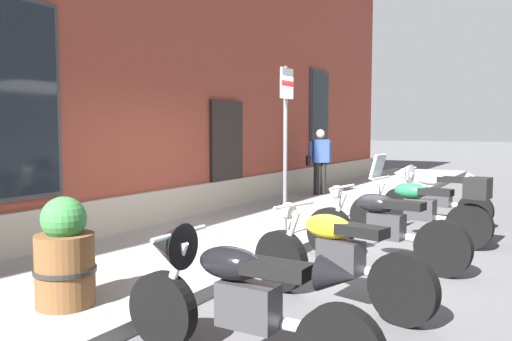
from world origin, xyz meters
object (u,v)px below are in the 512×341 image
at_px(motorcycle_black_naked, 381,228).
at_px(barrel_planter, 65,257).
at_px(motorcycle_green_touring, 424,207).
at_px(pedestrian_blue_top, 320,158).
at_px(motorcycle_black_sport, 232,292).
at_px(parking_sign, 286,127).
at_px(motorcycle_white_sport, 432,192).
at_px(motorcycle_yellow_naked, 335,257).

bearing_deg(motorcycle_black_naked, barrel_planter, 150.33).
bearing_deg(motorcycle_green_touring, pedestrian_blue_top, 42.41).
height_order(motorcycle_black_sport, pedestrian_blue_top, pedestrian_blue_top).
bearing_deg(motorcycle_green_touring, motorcycle_black_sport, 176.86).
xyz_separation_m(motorcycle_black_sport, parking_sign, (3.74, 1.49, 1.20)).
bearing_deg(barrel_planter, motorcycle_white_sport, -14.93).
relative_size(motorcycle_black_sport, parking_sign, 0.84).
xyz_separation_m(motorcycle_black_sport, barrel_planter, (-0.00, 1.79, 0.03)).
bearing_deg(parking_sign, pedestrian_blue_top, 17.64).
distance_m(motorcycle_yellow_naked, motorcycle_green_touring, 3.32).
xyz_separation_m(motorcycle_yellow_naked, motorcycle_white_sport, (5.11, 0.15, 0.10)).
bearing_deg(motorcycle_yellow_naked, motorcycle_black_naked, 1.97).
relative_size(motorcycle_black_sport, barrel_planter, 2.12).
bearing_deg(barrel_planter, motorcycle_yellow_naked, -50.49).
bearing_deg(motorcycle_yellow_naked, motorcycle_green_touring, -2.05).
relative_size(motorcycle_yellow_naked, motorcycle_green_touring, 0.93).
distance_m(motorcycle_black_sport, motorcycle_black_naked, 3.31).
relative_size(motorcycle_white_sport, parking_sign, 0.80).
bearing_deg(motorcycle_yellow_naked, barrel_planter, 129.51).
distance_m(motorcycle_yellow_naked, barrel_planter, 2.52).
height_order(motorcycle_black_sport, parking_sign, parking_sign).
relative_size(motorcycle_black_sport, pedestrian_blue_top, 1.33).
height_order(motorcycle_black_sport, motorcycle_yellow_naked, motorcycle_black_sport).
xyz_separation_m(pedestrian_blue_top, barrel_planter, (-8.49, -1.21, -0.43)).
distance_m(motorcycle_black_naked, motorcycle_white_sport, 3.41).
bearing_deg(motorcycle_green_touring, motorcycle_black_naked, 173.71).
distance_m(motorcycle_white_sport, barrel_planter, 6.95).
distance_m(motorcycle_black_sport, motorcycle_white_sport, 6.72).
bearing_deg(motorcycle_white_sport, pedestrian_blue_top, 59.35).
relative_size(motorcycle_black_naked, barrel_planter, 2.21).
bearing_deg(motorcycle_green_touring, motorcycle_yellow_naked, 177.95).
bearing_deg(motorcycle_black_sport, motorcycle_yellow_naked, -5.39).
relative_size(motorcycle_yellow_naked, parking_sign, 0.82).
height_order(motorcycle_yellow_naked, pedestrian_blue_top, pedestrian_blue_top).
xyz_separation_m(motorcycle_yellow_naked, motorcycle_green_touring, (3.31, -0.12, 0.07)).
bearing_deg(motorcycle_black_naked, motorcycle_yellow_naked, -178.03).
relative_size(motorcycle_green_touring, pedestrian_blue_top, 1.40).
relative_size(motorcycle_black_naked, parking_sign, 0.88).
height_order(motorcycle_yellow_naked, motorcycle_black_naked, motorcycle_black_naked).
bearing_deg(motorcycle_yellow_naked, parking_sign, 37.48).
height_order(motorcycle_black_sport, barrel_planter, barrel_planter).
height_order(motorcycle_white_sport, parking_sign, parking_sign).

